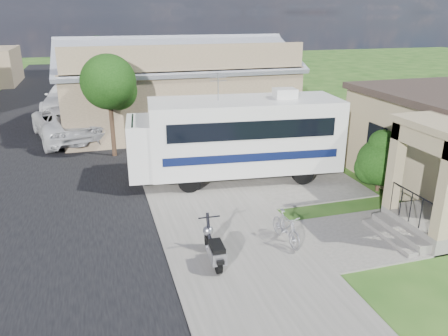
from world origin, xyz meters
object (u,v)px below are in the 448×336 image
object	(u,v)px
motorhome	(237,135)
pickup_truck	(67,122)
garden_hose	(384,221)
shrub	(381,160)
bicycle	(286,229)
scooter	(214,248)
van	(67,97)

from	to	relation	value
motorhome	pickup_truck	distance (m)	10.46
pickup_truck	garden_hose	xyz separation A→B (m)	(9.78, -13.13, -0.80)
shrub	garden_hose	size ratio (longest dim) A/B	6.44
motorhome	bicycle	size ratio (longest dim) A/B	5.34
motorhome	scooter	xyz separation A→B (m)	(-2.52, -5.84, -1.28)
scooter	pickup_truck	world-z (taller)	pickup_truck
scooter	garden_hose	world-z (taller)	scooter
motorhome	scooter	distance (m)	6.49
scooter	motorhome	bearing A→B (deg)	68.79
motorhome	shrub	bearing A→B (deg)	-23.60
shrub	pickup_truck	distance (m)	15.53
van	garden_hose	xyz separation A→B (m)	(10.05, -20.46, -0.80)
motorhome	pickup_truck	world-z (taller)	motorhome
van	garden_hose	distance (m)	22.81
shrub	bicycle	distance (m)	5.69
scooter	pickup_truck	bearing A→B (deg)	108.54
scooter	van	distance (m)	21.68
bicycle	van	bearing A→B (deg)	102.60
garden_hose	shrub	bearing A→B (deg)	58.64
motorhome	shrub	distance (m)	5.37
shrub	van	size ratio (longest dim) A/B	0.38
shrub	bicycle	bearing A→B (deg)	-151.08
motorhome	garden_hose	distance (m)	6.21
motorhome	shrub	xyz separation A→B (m)	(4.65, -2.64, -0.58)
shrub	garden_hose	bearing A→B (deg)	-121.36
shrub	pickup_truck	world-z (taller)	shrub
shrub	bicycle	world-z (taller)	shrub
pickup_truck	scooter	bearing A→B (deg)	94.49
shrub	scooter	bearing A→B (deg)	-155.90
van	garden_hose	size ratio (longest dim) A/B	16.94
bicycle	shrub	bearing A→B (deg)	23.91
pickup_truck	van	xyz separation A→B (m)	(-0.27, 7.33, 0.00)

